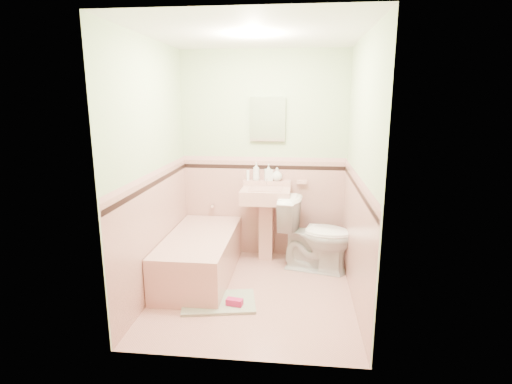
# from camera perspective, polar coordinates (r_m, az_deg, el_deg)

# --- Properties ---
(floor) EXTENTS (2.20, 2.20, 0.00)m
(floor) POSITION_cam_1_polar(r_m,az_deg,el_deg) (4.25, -0.38, -14.04)
(floor) COLOR tan
(floor) RESTS_ON ground
(ceiling) EXTENTS (2.20, 2.20, 0.00)m
(ceiling) POSITION_cam_1_polar(r_m,az_deg,el_deg) (3.82, -0.44, 21.56)
(ceiling) COLOR white
(ceiling) RESTS_ON ground
(wall_back) EXTENTS (2.50, 0.00, 2.50)m
(wall_back) POSITION_cam_1_polar(r_m,az_deg,el_deg) (4.92, 1.08, 5.07)
(wall_back) COLOR beige
(wall_back) RESTS_ON ground
(wall_front) EXTENTS (2.50, 0.00, 2.50)m
(wall_front) POSITION_cam_1_polar(r_m,az_deg,el_deg) (2.78, -3.02, -1.24)
(wall_front) COLOR beige
(wall_front) RESTS_ON ground
(wall_left) EXTENTS (0.00, 2.50, 2.50)m
(wall_left) POSITION_cam_1_polar(r_m,az_deg,el_deg) (4.08, -14.52, 2.98)
(wall_left) COLOR beige
(wall_left) RESTS_ON ground
(wall_right) EXTENTS (0.00, 2.50, 2.50)m
(wall_right) POSITION_cam_1_polar(r_m,az_deg,el_deg) (3.86, 14.52, 2.42)
(wall_right) COLOR beige
(wall_right) RESTS_ON ground
(wainscot_back) EXTENTS (2.00, 0.00, 2.00)m
(wainscot_back) POSITION_cam_1_polar(r_m,az_deg,el_deg) (5.04, 1.03, -2.29)
(wainscot_back) COLOR #CF988B
(wainscot_back) RESTS_ON ground
(wainscot_front) EXTENTS (2.00, 0.00, 2.00)m
(wainscot_front) POSITION_cam_1_polar(r_m,az_deg,el_deg) (3.02, -2.84, -13.24)
(wainscot_front) COLOR #CF988B
(wainscot_front) RESTS_ON ground
(wainscot_left) EXTENTS (0.00, 2.20, 2.20)m
(wainscot_left) POSITION_cam_1_polar(r_m,az_deg,el_deg) (4.23, -13.86, -5.72)
(wainscot_left) COLOR #CF988B
(wainscot_left) RESTS_ON ground
(wainscot_right) EXTENTS (0.00, 2.20, 2.20)m
(wainscot_right) POSITION_cam_1_polar(r_m,az_deg,el_deg) (4.02, 13.83, -6.71)
(wainscot_right) COLOR #CF988B
(wainscot_right) RESTS_ON ground
(accent_back) EXTENTS (2.00, 0.00, 2.00)m
(accent_back) POSITION_cam_1_polar(r_m,az_deg,el_deg) (4.93, 1.05, 3.54)
(accent_back) COLOR black
(accent_back) RESTS_ON ground
(accent_front) EXTENTS (2.00, 0.00, 2.00)m
(accent_front) POSITION_cam_1_polar(r_m,az_deg,el_deg) (2.83, -2.94, -3.70)
(accent_front) COLOR black
(accent_front) RESTS_ON ground
(accent_left) EXTENTS (0.00, 2.20, 2.20)m
(accent_left) POSITION_cam_1_polar(r_m,az_deg,el_deg) (4.10, -14.18, 1.19)
(accent_left) COLOR black
(accent_left) RESTS_ON ground
(accent_right) EXTENTS (0.00, 2.20, 2.20)m
(accent_right) POSITION_cam_1_polar(r_m,az_deg,el_deg) (3.88, 14.15, 0.54)
(accent_right) COLOR black
(accent_right) RESTS_ON ground
(cap_back) EXTENTS (2.00, 0.00, 2.00)m
(cap_back) POSITION_cam_1_polar(r_m,az_deg,el_deg) (4.91, 1.06, 4.69)
(cap_back) COLOR #CD978F
(cap_back) RESTS_ON ground
(cap_front) EXTENTS (2.00, 0.00, 2.00)m
(cap_front) POSITION_cam_1_polar(r_m,az_deg,el_deg) (2.80, -2.96, -1.74)
(cap_front) COLOR #CD978F
(cap_front) RESTS_ON ground
(cap_left) EXTENTS (0.00, 2.20, 2.20)m
(cap_left) POSITION_cam_1_polar(r_m,az_deg,el_deg) (4.08, -14.26, 2.56)
(cap_left) COLOR #CD978F
(cap_left) RESTS_ON ground
(cap_right) EXTENTS (0.00, 2.20, 2.20)m
(cap_right) POSITION_cam_1_polar(r_m,az_deg,el_deg) (3.86, 14.23, 1.99)
(cap_right) COLOR #CD978F
(cap_right) RESTS_ON ground
(bathtub) EXTENTS (0.70, 1.50, 0.45)m
(bathtub) POSITION_cam_1_polar(r_m,az_deg,el_deg) (4.56, -7.89, -9.11)
(bathtub) COLOR tan
(bathtub) RESTS_ON floor
(tub_faucet) EXTENTS (0.04, 0.12, 0.04)m
(tub_faucet) POSITION_cam_1_polar(r_m,az_deg,el_deg) (5.09, -6.08, -1.86)
(tub_faucet) COLOR silver
(tub_faucet) RESTS_ON wall_back
(sink) EXTENTS (0.57, 0.48, 0.90)m
(sink) POSITION_cam_1_polar(r_m,az_deg,el_deg) (4.86, 1.37, -4.70)
(sink) COLOR tan
(sink) RESTS_ON floor
(sink_faucet) EXTENTS (0.02, 0.02, 0.10)m
(sink_faucet) POSITION_cam_1_polar(r_m,az_deg,el_deg) (4.87, 1.54, 1.40)
(sink_faucet) COLOR silver
(sink_faucet) RESTS_ON sink
(medicine_cabinet) EXTENTS (0.41, 0.04, 0.51)m
(medicine_cabinet) POSITION_cam_1_polar(r_m,az_deg,el_deg) (4.85, 1.67, 10.28)
(medicine_cabinet) COLOR white
(medicine_cabinet) RESTS_ON wall_back
(soap_dish) EXTENTS (0.12, 0.07, 0.04)m
(soap_dish) POSITION_cam_1_polar(r_m,az_deg,el_deg) (4.92, 6.49, 1.42)
(soap_dish) COLOR tan
(soap_dish) RESTS_ON wall_back
(soap_bottle_left) EXTENTS (0.10, 0.10, 0.22)m
(soap_bottle_left) POSITION_cam_1_polar(r_m,az_deg,el_deg) (4.90, 0.03, 2.94)
(soap_bottle_left) COLOR #B2B2B2
(soap_bottle_left) RESTS_ON sink
(soap_bottle_mid) EXTENTS (0.11, 0.11, 0.20)m
(soap_bottle_mid) POSITION_cam_1_polar(r_m,az_deg,el_deg) (4.89, 1.79, 2.81)
(soap_bottle_mid) COLOR #B2B2B2
(soap_bottle_mid) RESTS_ON sink
(soap_bottle_right) EXTENTS (0.14, 0.14, 0.16)m
(soap_bottle_right) POSITION_cam_1_polar(r_m,az_deg,el_deg) (4.89, 2.99, 2.55)
(soap_bottle_right) COLOR #B2B2B2
(soap_bottle_right) RESTS_ON sink
(tube) EXTENTS (0.04, 0.04, 0.12)m
(tube) POSITION_cam_1_polar(r_m,az_deg,el_deg) (4.92, -1.15, 2.40)
(tube) COLOR white
(tube) RESTS_ON sink
(toilet) EXTENTS (0.91, 0.65, 0.84)m
(toilet) POSITION_cam_1_polar(r_m,az_deg,el_deg) (4.67, 8.53, -5.98)
(toilet) COLOR white
(toilet) RESTS_ON floor
(bucket) EXTENTS (0.35, 0.35, 0.27)m
(bucket) POSITION_cam_1_polar(r_m,az_deg,el_deg) (4.90, 6.87, -8.55)
(bucket) COLOR #111FA6
(bucket) RESTS_ON floor
(bath_mat) EXTENTS (0.77, 0.58, 0.03)m
(bath_mat) POSITION_cam_1_polar(r_m,az_deg,el_deg) (4.06, -5.26, -15.27)
(bath_mat) COLOR gray
(bath_mat) RESTS_ON floor
(shoe) EXTENTS (0.17, 0.10, 0.06)m
(shoe) POSITION_cam_1_polar(r_m,az_deg,el_deg) (3.95, -3.07, -15.29)
(shoe) COLOR #BF1E59
(shoe) RESTS_ON bath_mat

